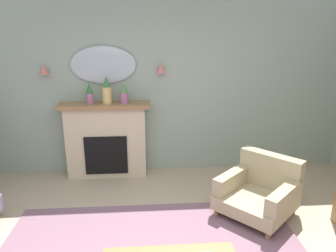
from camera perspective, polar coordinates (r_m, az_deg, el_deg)
The scene contains 9 objects.
wall_back at distance 5.00m, azimuth -3.66°, elevation 6.63°, with size 7.25×0.10×2.66m, color #93A393.
fireplace at distance 5.02m, azimuth -10.93°, elevation -2.58°, with size 1.36×0.36×1.16m.
mantel_vase_centre at distance 4.83m, azimuth -13.83°, elevation 5.65°, with size 0.11×0.11×0.32m.
mantel_vase_right at distance 4.79m, azimuth -10.88°, elevation 6.00°, with size 0.14×0.14×0.41m.
mantel_vase_left at distance 4.77m, azimuth -7.86°, elevation 5.70°, with size 0.12×0.12×0.32m.
wall_mirror at distance 4.91m, azimuth -11.49°, elevation 10.63°, with size 0.96×0.06×0.56m, color #B2BCC6.
wall_sconce_left at distance 5.04m, azimuth -21.28°, elevation 9.42°, with size 0.14×0.14×0.14m, color #D17066.
wall_sconce_right at distance 4.83m, azimuth -1.32°, elevation 10.26°, with size 0.14×0.14×0.14m, color #D17066.
armchair_beside_couch at distance 4.20m, azimuth 16.13°, elevation -10.92°, with size 1.15×1.14×0.71m.
Camera 1 is at (-0.05, -2.32, 2.21)m, focal length 34.13 mm.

